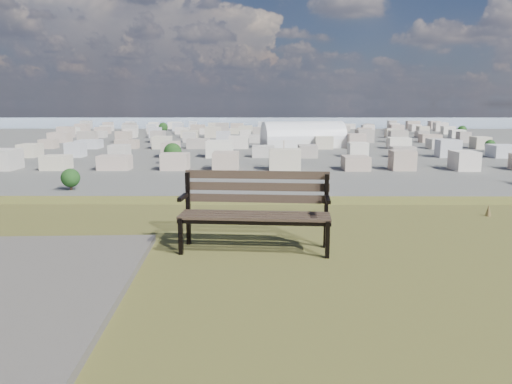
{
  "coord_description": "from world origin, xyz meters",
  "views": [
    {
      "loc": [
        -0.87,
        -3.77,
        26.57
      ],
      "look_at": [
        -0.92,
        3.46,
        25.3
      ],
      "focal_mm": 35.0,
      "sensor_mm": 36.0,
      "label": 1
    }
  ],
  "objects": [
    {
      "name": "city_trees",
      "position": [
        -26.39,
        319.0,
        4.83
      ],
      "size": [
        406.52,
        387.2,
        9.98
      ],
      "color": "black",
      "rests_on": "ground"
    },
    {
      "name": "bay_water",
      "position": [
        0.0,
        900.0,
        0.0
      ],
      "size": [
        2400.0,
        700.0,
        0.12
      ],
      "primitive_type": "cube",
      "color": "#7F91A1",
      "rests_on": "ground"
    },
    {
      "name": "grass_tufts",
      "position": [
        0.6,
        -0.4,
        25.12
      ],
      "size": [
        12.49,
        7.38,
        0.28
      ],
      "color": "brown",
      "rests_on": "hilltop_mesa"
    },
    {
      "name": "park_bench",
      "position": [
        -0.91,
        1.55,
        25.48
      ],
      "size": [
        1.65,
        0.64,
        0.84
      ],
      "rotation": [
        0.0,
        0.0,
        -0.08
      ],
      "color": "#3C3122",
      "rests_on": "hilltop_mesa"
    },
    {
      "name": "far_hills",
      "position": [
        -60.92,
        1402.93,
        25.47
      ],
      "size": [
        2050.0,
        340.0,
        60.0
      ],
      "color": "#9EAFC4",
      "rests_on": "ground"
    },
    {
      "name": "arena",
      "position": [
        26.2,
        307.61,
        5.0
      ],
      "size": [
        53.54,
        31.22,
        21.21
      ],
      "rotation": [
        0.0,
        0.0,
        0.21
      ],
      "color": "silver",
      "rests_on": "ground"
    },
    {
      "name": "city_blocks",
      "position": [
        0.0,
        394.44,
        3.5
      ],
      "size": [
        395.0,
        361.0,
        7.0
      ],
      "color": "silver",
      "rests_on": "ground"
    }
  ]
}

